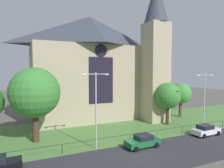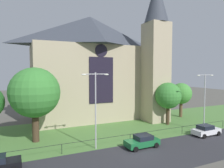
{
  "view_description": "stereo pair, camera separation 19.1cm",
  "coord_description": "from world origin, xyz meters",
  "px_view_note": "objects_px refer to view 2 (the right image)",
  "views": [
    {
      "loc": [
        -12.68,
        -19.93,
        9.24
      ],
      "look_at": [
        0.07,
        8.0,
        7.31
      ],
      "focal_mm": 32.51,
      "sensor_mm": 36.0,
      "label": 1
    },
    {
      "loc": [
        -12.51,
        -20.01,
        9.24
      ],
      "look_at": [
        0.07,
        8.0,
        7.31
      ],
      "focal_mm": 32.51,
      "sensor_mm": 36.0,
      "label": 2
    }
  ],
  "objects_px": {
    "parked_car_white": "(206,130)",
    "tree_right_far": "(181,94)",
    "streetlamp_near": "(96,101)",
    "parked_car_green": "(142,141)",
    "church_building": "(95,66)",
    "tree_right_near": "(168,96)",
    "streetlamp_far": "(205,95)",
    "tree_left_near": "(35,93)"
  },
  "relations": [
    {
      "from": "church_building",
      "to": "streetlamp_far",
      "type": "bearing_deg",
      "value": -52.2
    },
    {
      "from": "parked_car_green",
      "to": "parked_car_white",
      "type": "height_order",
      "value": "same"
    },
    {
      "from": "streetlamp_near",
      "to": "streetlamp_far",
      "type": "height_order",
      "value": "streetlamp_near"
    },
    {
      "from": "tree_right_far",
      "to": "church_building",
      "type": "bearing_deg",
      "value": 156.92
    },
    {
      "from": "tree_left_near",
      "to": "parked_car_white",
      "type": "distance_m",
      "value": 24.43
    },
    {
      "from": "tree_left_near",
      "to": "parked_car_white",
      "type": "xyz_separation_m",
      "value": [
        22.61,
        -7.3,
        -5.71
      ]
    },
    {
      "from": "tree_left_near",
      "to": "streetlamp_far",
      "type": "relative_size",
      "value": 1.1
    },
    {
      "from": "parked_car_white",
      "to": "tree_right_far",
      "type": "bearing_deg",
      "value": 62.39
    },
    {
      "from": "streetlamp_near",
      "to": "parked_car_green",
      "type": "relative_size",
      "value": 2.14
    },
    {
      "from": "streetlamp_near",
      "to": "streetlamp_far",
      "type": "bearing_deg",
      "value": 0.0
    },
    {
      "from": "tree_right_near",
      "to": "streetlamp_far",
      "type": "distance_m",
      "value": 6.0
    },
    {
      "from": "tree_left_near",
      "to": "tree_right_far",
      "type": "distance_m",
      "value": 28.13
    },
    {
      "from": "streetlamp_far",
      "to": "tree_left_near",
      "type": "bearing_deg",
      "value": 167.03
    },
    {
      "from": "streetlamp_far",
      "to": "parked_car_white",
      "type": "xyz_separation_m",
      "value": [
        -1.54,
        -1.74,
        -4.84
      ]
    },
    {
      "from": "tree_right_far",
      "to": "streetlamp_far",
      "type": "distance_m",
      "value": 9.76
    },
    {
      "from": "streetlamp_far",
      "to": "parked_car_green",
      "type": "bearing_deg",
      "value": -171.36
    },
    {
      "from": "streetlamp_near",
      "to": "parked_car_green",
      "type": "distance_m",
      "value": 7.52
    },
    {
      "from": "tree_left_near",
      "to": "streetlamp_near",
      "type": "distance_m",
      "value": 8.49
    },
    {
      "from": "streetlamp_far",
      "to": "parked_car_white",
      "type": "height_order",
      "value": "streetlamp_far"
    },
    {
      "from": "tree_left_near",
      "to": "streetlamp_near",
      "type": "bearing_deg",
      "value": -41.12
    },
    {
      "from": "tree_left_near",
      "to": "tree_right_far",
      "type": "height_order",
      "value": "tree_left_near"
    },
    {
      "from": "tree_right_near",
      "to": "church_building",
      "type": "bearing_deg",
      "value": 132.89
    },
    {
      "from": "tree_left_near",
      "to": "parked_car_green",
      "type": "distance_m",
      "value": 15.0
    },
    {
      "from": "tree_right_near",
      "to": "tree_left_near",
      "type": "bearing_deg",
      "value": 179.53
    },
    {
      "from": "church_building",
      "to": "streetlamp_near",
      "type": "bearing_deg",
      "value": -109.26
    },
    {
      "from": "tree_right_near",
      "to": "tree_right_far",
      "type": "bearing_deg",
      "value": 29.76
    },
    {
      "from": "church_building",
      "to": "tree_right_near",
      "type": "xyz_separation_m",
      "value": [
        9.67,
        -10.41,
        -5.27
      ]
    },
    {
      "from": "tree_right_near",
      "to": "streetlamp_near",
      "type": "distance_m",
      "value": 16.13
    },
    {
      "from": "tree_right_near",
      "to": "parked_car_white",
      "type": "xyz_separation_m",
      "value": [
        1.04,
        -7.12,
        -4.26
      ]
    },
    {
      "from": "streetlamp_far",
      "to": "parked_car_green",
      "type": "distance_m",
      "value": 13.5
    },
    {
      "from": "church_building",
      "to": "tree_left_near",
      "type": "height_order",
      "value": "church_building"
    },
    {
      "from": "tree_left_near",
      "to": "streetlamp_far",
      "type": "distance_m",
      "value": 24.79
    },
    {
      "from": "tree_right_near",
      "to": "parked_car_green",
      "type": "bearing_deg",
      "value": -143.6
    },
    {
      "from": "church_building",
      "to": "tree_right_near",
      "type": "bearing_deg",
      "value": -47.11
    },
    {
      "from": "tree_right_near",
      "to": "parked_car_green",
      "type": "xyz_separation_m",
      "value": [
        -9.87,
        -7.28,
        -4.26
      ]
    },
    {
      "from": "church_building",
      "to": "parked_car_white",
      "type": "bearing_deg",
      "value": -58.57
    },
    {
      "from": "streetlamp_far",
      "to": "streetlamp_near",
      "type": "bearing_deg",
      "value": 180.0
    },
    {
      "from": "church_building",
      "to": "streetlamp_near",
      "type": "relative_size",
      "value": 2.85
    },
    {
      "from": "tree_right_far",
      "to": "parked_car_white",
      "type": "bearing_deg",
      "value": -116.11
    },
    {
      "from": "tree_right_far",
      "to": "streetlamp_far",
      "type": "height_order",
      "value": "streetlamp_far"
    },
    {
      "from": "streetlamp_near",
      "to": "streetlamp_far",
      "type": "xyz_separation_m",
      "value": [
        17.77,
        0.0,
        -0.13
      ]
    },
    {
      "from": "streetlamp_near",
      "to": "parked_car_green",
      "type": "xyz_separation_m",
      "value": [
        5.31,
        -1.89,
        -4.97
      ]
    }
  ]
}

